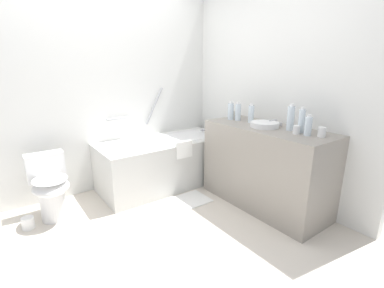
# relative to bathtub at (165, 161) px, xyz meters

# --- Properties ---
(ground_plane) EXTENTS (4.09, 4.09, 0.00)m
(ground_plane) POSITION_rel_bathtub_xyz_m (-0.65, -0.79, -0.32)
(ground_plane) COLOR beige
(wall_back_tiled) EXTENTS (3.49, 0.10, 2.39)m
(wall_back_tiled) POSITION_rel_bathtub_xyz_m (-0.65, 0.42, 0.87)
(wall_back_tiled) COLOR silver
(wall_back_tiled) RESTS_ON ground_plane
(wall_right_mirror) EXTENTS (0.10, 2.72, 2.39)m
(wall_right_mirror) POSITION_rel_bathtub_xyz_m (0.95, -0.79, 0.87)
(wall_right_mirror) COLOR silver
(wall_right_mirror) RESTS_ON ground_plane
(bathtub) EXTENTS (1.64, 0.74, 1.22)m
(bathtub) POSITION_rel_bathtub_xyz_m (0.00, 0.00, 0.00)
(bathtub) COLOR silver
(bathtub) RESTS_ON ground_plane
(toilet) EXTENTS (0.35, 0.49, 0.66)m
(toilet) POSITION_rel_bathtub_xyz_m (-1.34, -0.05, 0.02)
(toilet) COLOR white
(toilet) RESTS_ON ground_plane
(vanity_counter) EXTENTS (0.58, 1.37, 0.88)m
(vanity_counter) POSITION_rel_bathtub_xyz_m (0.61, -1.11, 0.12)
(vanity_counter) COLOR gray
(vanity_counter) RESTS_ON ground_plane
(sink_basin) EXTENTS (0.29, 0.29, 0.05)m
(sink_basin) POSITION_rel_bathtub_xyz_m (0.58, -1.09, 0.59)
(sink_basin) COLOR white
(sink_basin) RESTS_ON vanity_counter
(sink_faucet) EXTENTS (0.13, 0.15, 0.06)m
(sink_faucet) POSITION_rel_bathtub_xyz_m (0.75, -1.09, 0.59)
(sink_faucet) COLOR #BBBBC0
(sink_faucet) RESTS_ON vanity_counter
(water_bottle_0) EXTENTS (0.07, 0.07, 0.21)m
(water_bottle_0) POSITION_rel_bathtub_xyz_m (0.61, -0.67, 0.66)
(water_bottle_0) COLOR silver
(water_bottle_0) RESTS_ON vanity_counter
(water_bottle_1) EXTENTS (0.07, 0.07, 0.21)m
(water_bottle_1) POSITION_rel_bathtub_xyz_m (0.58, -0.58, 0.66)
(water_bottle_1) COLOR silver
(water_bottle_1) RESTS_ON vanity_counter
(water_bottle_2) EXTENTS (0.07, 0.07, 0.19)m
(water_bottle_2) POSITION_rel_bathtub_xyz_m (0.61, -1.55, 0.65)
(water_bottle_2) COLOR silver
(water_bottle_2) RESTS_ON vanity_counter
(water_bottle_3) EXTENTS (0.06, 0.06, 0.21)m
(water_bottle_3) POSITION_rel_bathtub_xyz_m (0.63, -0.85, 0.66)
(water_bottle_3) COLOR silver
(water_bottle_3) RESTS_ON vanity_counter
(water_bottle_4) EXTENTS (0.06, 0.06, 0.24)m
(water_bottle_4) POSITION_rel_bathtub_xyz_m (0.65, -1.45, 0.68)
(water_bottle_4) COLOR silver
(water_bottle_4) RESTS_ON vanity_counter
(water_bottle_5) EXTENTS (0.07, 0.07, 0.26)m
(water_bottle_5) POSITION_rel_bathtub_xyz_m (0.66, -1.33, 0.68)
(water_bottle_5) COLOR silver
(water_bottle_5) RESTS_ON vanity_counter
(drinking_glass_0) EXTENTS (0.06, 0.06, 0.08)m
(drinking_glass_0) POSITION_rel_bathtub_xyz_m (0.58, -1.46, 0.60)
(drinking_glass_0) COLOR white
(drinking_glass_0) RESTS_ON vanity_counter
(drinking_glass_1) EXTENTS (0.07, 0.07, 0.09)m
(drinking_glass_1) POSITION_rel_bathtub_xyz_m (0.66, -1.66, 0.60)
(drinking_glass_1) COLOR white
(drinking_glass_1) RESTS_ON vanity_counter
(drinking_glass_2) EXTENTS (0.08, 0.08, 0.10)m
(drinking_glass_2) POSITION_rel_bathtub_xyz_m (0.66, -0.53, 0.61)
(drinking_glass_2) COLOR white
(drinking_glass_2) RESTS_ON vanity_counter
(bath_mat) EXTENTS (0.54, 0.35, 0.01)m
(bath_mat) POSITION_rel_bathtub_xyz_m (-0.07, -0.58, -0.31)
(bath_mat) COLOR white
(bath_mat) RESTS_ON ground_plane
(toilet_paper_roll) EXTENTS (0.11, 0.11, 0.11)m
(toilet_paper_roll) POSITION_rel_bathtub_xyz_m (-1.58, -0.13, -0.26)
(toilet_paper_roll) COLOR white
(toilet_paper_roll) RESTS_ON ground_plane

